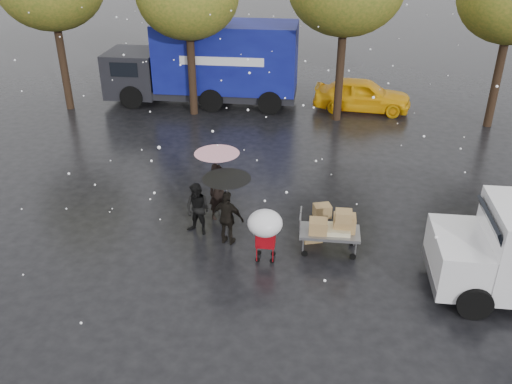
# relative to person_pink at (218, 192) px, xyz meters

# --- Properties ---
(ground) EXTENTS (90.00, 90.00, 0.00)m
(ground) POSITION_rel_person_pink_xyz_m (0.88, -1.59, -0.82)
(ground) COLOR black
(ground) RESTS_ON ground
(person_pink) EXTENTS (0.71, 0.70, 1.64)m
(person_pink) POSITION_rel_person_pink_xyz_m (0.00, 0.00, 0.00)
(person_pink) COLOR black
(person_pink) RESTS_ON ground
(person_middle) EXTENTS (0.85, 0.76, 1.45)m
(person_middle) POSITION_rel_person_pink_xyz_m (-0.39, -0.88, -0.09)
(person_middle) COLOR black
(person_middle) RESTS_ON ground
(person_black) EXTENTS (0.94, 0.57, 1.49)m
(person_black) POSITION_rel_person_pink_xyz_m (0.47, -1.26, -0.07)
(person_black) COLOR black
(person_black) RESTS_ON ground
(umbrella_pink) EXTENTS (1.22, 1.22, 1.98)m
(umbrella_pink) POSITION_rel_person_pink_xyz_m (0.00, 0.00, 1.00)
(umbrella_pink) COLOR #4C4C4C
(umbrella_pink) RESTS_ON ground
(umbrella_black) EXTENTS (1.22, 1.22, 1.88)m
(umbrella_black) POSITION_rel_person_pink_xyz_m (0.47, -1.26, 0.91)
(umbrella_black) COLOR #4C4C4C
(umbrella_black) RESTS_ON ground
(vendor_cart) EXTENTS (1.52, 0.80, 1.27)m
(vendor_cart) POSITION_rel_person_pink_xyz_m (3.17, -1.33, -0.10)
(vendor_cart) COLOR slate
(vendor_cart) RESTS_ON ground
(shopping_cart) EXTENTS (0.84, 0.84, 1.46)m
(shopping_cart) POSITION_rel_person_pink_xyz_m (1.52, -2.03, 0.24)
(shopping_cart) COLOR #AF0A13
(shopping_cart) RESTS_ON ground
(blue_truck) EXTENTS (8.30, 2.60, 3.50)m
(blue_truck) POSITION_rel_person_pink_xyz_m (-2.26, 9.91, 0.94)
(blue_truck) COLOR #0B0E5F
(blue_truck) RESTS_ON ground
(box_ground_near) EXTENTS (0.58, 0.51, 0.44)m
(box_ground_near) POSITION_rel_person_pink_xyz_m (2.65, -0.87, -0.60)
(box_ground_near) COLOR olive
(box_ground_near) RESTS_ON ground
(box_ground_far) EXTENTS (0.56, 0.49, 0.37)m
(box_ground_far) POSITION_rel_person_pink_xyz_m (2.89, 0.40, -0.64)
(box_ground_far) COLOR olive
(box_ground_far) RESTS_ON ground
(yellow_taxi) EXTENTS (4.21, 2.03, 1.39)m
(yellow_taxi) POSITION_rel_person_pink_xyz_m (4.43, 9.71, -0.13)
(yellow_taxi) COLOR #FFB90D
(yellow_taxi) RESTS_ON ground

